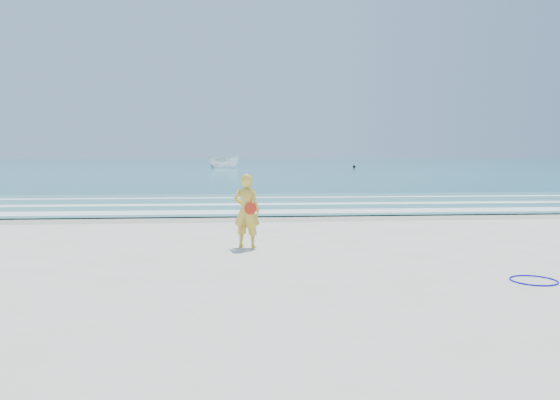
{
  "coord_description": "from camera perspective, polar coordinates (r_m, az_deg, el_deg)",
  "views": [
    {
      "loc": [
        -1.05,
        -8.75,
        2.09
      ],
      "look_at": [
        0.03,
        4.0,
        1.0
      ],
      "focal_mm": 35.0,
      "sensor_mm": 36.0,
      "label": 1
    }
  ],
  "objects": [
    {
      "name": "woman",
      "position": [
        12.12,
        -3.5,
        -1.13
      ],
      "size": [
        0.7,
        0.59,
        1.65
      ],
      "color": "gold",
      "rests_on": "ground"
    },
    {
      "name": "ground",
      "position": [
        9.06,
        1.97,
        -8.47
      ],
      "size": [
        400.0,
        400.0,
        0.0
      ],
      "primitive_type": "plane",
      "color": "silver",
      "rests_on": "ground"
    },
    {
      "name": "foam_near",
      "position": [
        19.19,
        -1.67,
        -1.23
      ],
      "size": [
        400.0,
        1.4,
        0.01
      ],
      "primitive_type": "cube",
      "color": "white",
      "rests_on": "shallow"
    },
    {
      "name": "shallow",
      "position": [
        22.87,
        -2.18,
        -0.27
      ],
      "size": [
        400.0,
        10.0,
        0.01
      ],
      "primitive_type": "cube",
      "color": "#59B7AD",
      "rests_on": "ocean"
    },
    {
      "name": "buoy",
      "position": [
        78.88,
        7.75,
        3.49
      ],
      "size": [
        0.44,
        0.44,
        0.44
      ],
      "primitive_type": "sphere",
      "color": "black",
      "rests_on": "ocean"
    },
    {
      "name": "hoop",
      "position": [
        9.96,
        24.98,
        -7.62
      ],
      "size": [
        0.76,
        0.76,
        0.03
      ],
      "primitive_type": "torus",
      "rotation": [
        0.0,
        0.0,
        0.01
      ],
      "color": "#0C0BC7",
      "rests_on": "ground"
    },
    {
      "name": "boat",
      "position": [
        78.82,
        -5.82,
        4.01
      ],
      "size": [
        4.98,
        2.79,
        1.81
      ],
      "primitive_type": "imported",
      "rotation": [
        0.0,
        0.0,
        1.34
      ],
      "color": "white",
      "rests_on": "ocean"
    },
    {
      "name": "foam_mid",
      "position": [
        22.07,
        -2.09,
        -0.43
      ],
      "size": [
        400.0,
        0.9,
        0.01
      ],
      "primitive_type": "cube",
      "color": "white",
      "rests_on": "shallow"
    },
    {
      "name": "wet_sand",
      "position": [
        17.91,
        -1.44,
        -1.83
      ],
      "size": [
        400.0,
        2.4,
        0.0
      ],
      "primitive_type": "cube",
      "color": "#B2A893",
      "rests_on": "ground"
    },
    {
      "name": "ocean",
      "position": [
        113.78,
        -4.31,
        3.81
      ],
      "size": [
        400.0,
        190.0,
        0.04
      ],
      "primitive_type": "cube",
      "color": "#19727F",
      "rests_on": "ground"
    },
    {
      "name": "foam_far",
      "position": [
        25.36,
        -2.44,
        0.25
      ],
      "size": [
        400.0,
        0.6,
        0.01
      ],
      "primitive_type": "cube",
      "color": "white",
      "rests_on": "shallow"
    }
  ]
}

